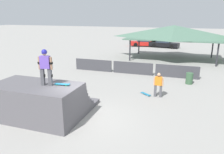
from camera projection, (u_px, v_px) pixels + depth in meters
ground_plane at (86, 119)px, 10.99m from camera, size 160.00×160.00×0.00m
quarter_pipe_ramp at (41, 101)px, 11.18m from camera, size 4.39×4.07×1.78m
skater_on_deck at (45, 65)px, 10.25m from camera, size 0.76×0.32×1.75m
skateboard_on_deck at (63, 84)px, 10.52m from camera, size 0.78×0.28×0.09m
bystander_walking at (158, 84)px, 13.73m from camera, size 0.63×0.21×1.58m
skateboard_on_ground at (146, 94)px, 14.27m from camera, size 0.76×0.65×0.09m
barrier_fence at (133, 68)px, 19.17m from camera, size 11.02×0.12×1.05m
pavilion_shelter at (174, 32)px, 24.83m from camera, size 10.57×5.79×3.90m
trash_bin at (189, 78)px, 16.45m from camera, size 0.52×0.52×0.85m
parked_car_red at (144, 43)px, 35.81m from camera, size 4.51×2.43×1.27m
parked_car_black at (164, 44)px, 34.50m from camera, size 4.76×2.46×1.27m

